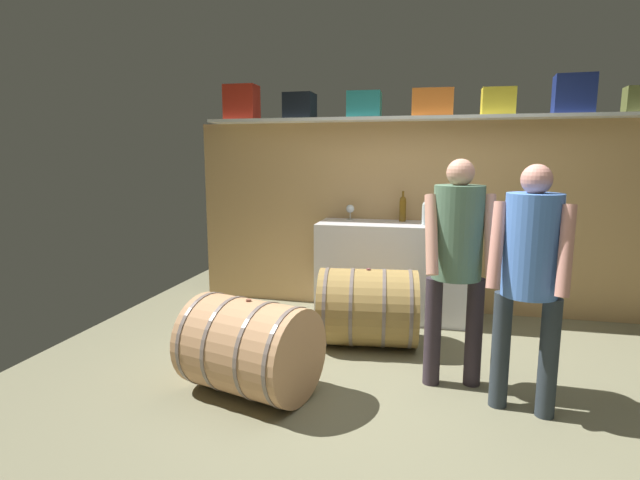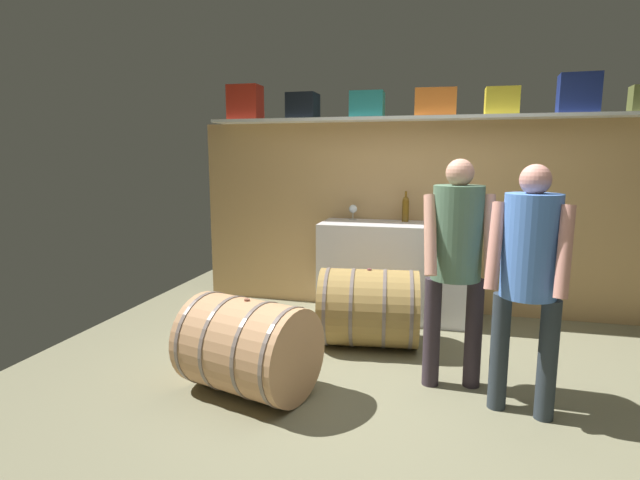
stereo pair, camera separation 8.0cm
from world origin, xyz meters
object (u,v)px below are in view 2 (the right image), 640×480
object	(u,v)px
wine_bottle_clear	(428,213)
toolcase_yellow	(502,101)
work_cabinet	(394,271)
wine_barrel_near	(248,346)
wine_glass	(353,209)
winemaker_pouring	(457,250)
toolcase_red	(245,103)
visitor_tasting	(529,265)
toolcase_teal	(367,105)
toolcase_navy	(578,94)
wine_bottle_amber	(406,208)
wine_bottle_dark	(444,209)
toolcase_orange	(435,103)
toolcase_black	(303,106)
wine_barrel_far	(369,308)

from	to	relation	value
wine_bottle_clear	toolcase_yellow	bearing A→B (deg)	23.50
work_cabinet	wine_barrel_near	bearing A→B (deg)	-112.71
wine_glass	winemaker_pouring	distance (m)	1.91
toolcase_red	wine_glass	distance (m)	1.60
work_cabinet	winemaker_pouring	xyz separation A→B (m)	(0.55, -1.43, 0.50)
toolcase_red	visitor_tasting	size ratio (longest dim) A/B	0.23
toolcase_teal	toolcase_navy	distance (m)	1.91
toolcase_yellow	visitor_tasting	world-z (taller)	toolcase_yellow
toolcase_red	wine_bottle_amber	world-z (taller)	toolcase_red
wine_bottle_dark	wine_barrel_near	size ratio (longest dim) A/B	0.30
toolcase_red	winemaker_pouring	distance (m)	2.97
wine_barrel_near	toolcase_orange	bearing A→B (deg)	78.33
toolcase_black	toolcase_orange	xyz separation A→B (m)	(1.32, 0.00, 0.00)
toolcase_red	toolcase_teal	size ratio (longest dim) A/B	1.09
wine_bottle_dark	wine_bottle_clear	bearing A→B (deg)	-117.87
toolcase_orange	wine_barrel_near	size ratio (longest dim) A/B	0.39
wine_bottle_dark	wine_barrel_near	world-z (taller)	wine_bottle_dark
toolcase_teal	wine_barrel_far	xyz separation A→B (m)	(0.20, -1.02, -1.77)
wine_glass	visitor_tasting	xyz separation A→B (m)	(1.43, -1.91, -0.10)
wine_barrel_near	winemaker_pouring	distance (m)	1.55
toolcase_red	wine_bottle_amber	distance (m)	2.01
wine_bottle_clear	wine_bottle_dark	bearing A→B (deg)	62.13
toolcase_teal	wine_bottle_amber	size ratio (longest dim) A/B	1.07
wine_barrel_far	wine_bottle_dark	bearing A→B (deg)	53.79
toolcase_yellow	wine_glass	distance (m)	1.74
wine_bottle_dark	toolcase_red	bearing A→B (deg)	-179.77
toolcase_black	wine_bottle_dark	size ratio (longest dim) A/B	1.00
winemaker_pouring	toolcase_teal	bearing A→B (deg)	-71.12
toolcase_yellow	wine_glass	size ratio (longest dim) A/B	1.91
wine_bottle_clear	work_cabinet	bearing A→B (deg)	166.16
wine_barrel_far	visitor_tasting	bearing A→B (deg)	-46.00
toolcase_teal	work_cabinet	xyz separation A→B (m)	(0.33, -0.20, -1.62)
toolcase_teal	wine_bottle_amber	world-z (taller)	toolcase_teal
toolcase_navy	wine_glass	world-z (taller)	toolcase_navy
toolcase_orange	wine_barrel_near	bearing A→B (deg)	-121.37
wine_glass	wine_barrel_near	bearing A→B (deg)	-99.05
toolcase_red	wine_bottle_amber	size ratio (longest dim) A/B	1.17
wine_bottle_amber	winemaker_pouring	xyz separation A→B (m)	(0.47, -1.59, -0.11)
toolcase_black	toolcase_orange	size ratio (longest dim) A/B	0.76
work_cabinet	visitor_tasting	bearing A→B (deg)	-60.65
wine_bottle_amber	visitor_tasting	world-z (taller)	visitor_tasting
toolcase_black	wine_barrel_far	xyz separation A→B (m)	(0.87, -1.02, -1.77)
toolcase_red	wine_bottle_dark	world-z (taller)	toolcase_red
toolcase_black	toolcase_navy	size ratio (longest dim) A/B	0.84
toolcase_teal	toolcase_navy	bearing A→B (deg)	-2.19
toolcase_orange	toolcase_navy	size ratio (longest dim) A/B	1.10
wine_glass	toolcase_red	bearing A→B (deg)	179.42
toolcase_navy	toolcase_yellow	bearing A→B (deg)	-176.55
toolcase_teal	winemaker_pouring	distance (m)	2.17
toolcase_navy	work_cabinet	xyz separation A→B (m)	(-1.58, -0.20, -1.67)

